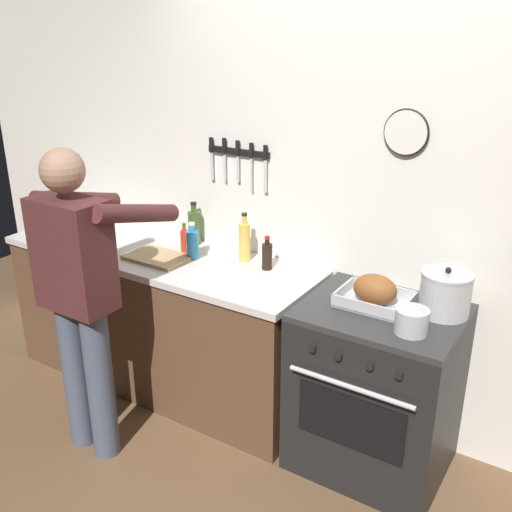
% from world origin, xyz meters
% --- Properties ---
extents(wall_back, '(6.00, 0.13, 2.60)m').
position_xyz_m(wall_back, '(-0.00, 1.35, 1.30)').
color(wall_back, white).
rests_on(wall_back, ground).
extents(counter_block, '(2.03, 0.65, 0.90)m').
position_xyz_m(counter_block, '(-1.20, 0.99, 0.45)').
color(counter_block, brown).
rests_on(counter_block, ground).
extents(stove, '(0.76, 0.67, 0.90)m').
position_xyz_m(stove, '(0.22, 0.99, 0.45)').
color(stove, black).
rests_on(stove, ground).
extents(person_cook, '(0.51, 0.63, 1.66)m').
position_xyz_m(person_cook, '(-1.11, 0.31, 0.95)').
color(person_cook, '#4C566B').
rests_on(person_cook, ground).
extents(roasting_pan, '(0.35, 0.26, 0.16)m').
position_xyz_m(roasting_pan, '(0.17, 1.02, 0.97)').
color(roasting_pan, '#B7B7BC').
rests_on(roasting_pan, stove).
extents(stock_pot, '(0.24, 0.24, 0.24)m').
position_xyz_m(stock_pot, '(0.48, 1.11, 1.01)').
color(stock_pot, '#B7B7BC').
rests_on(stock_pot, stove).
extents(saucepan, '(0.15, 0.15, 0.11)m').
position_xyz_m(saucepan, '(0.41, 0.85, 0.96)').
color(saucepan, '#B7B7BC').
rests_on(saucepan, stove).
extents(cutting_board, '(0.36, 0.24, 0.02)m').
position_xyz_m(cutting_board, '(-1.13, 0.91, 0.91)').
color(cutting_board, tan).
rests_on(cutting_board, counter_block).
extents(bottle_soy_sauce, '(0.06, 0.06, 0.19)m').
position_xyz_m(bottle_soy_sauce, '(-0.51, 1.13, 0.98)').
color(bottle_soy_sauce, black).
rests_on(bottle_soy_sauce, counter_block).
extents(bottle_cooking_oil, '(0.06, 0.06, 0.29)m').
position_xyz_m(bottle_cooking_oil, '(-0.68, 1.16, 1.02)').
color(bottle_cooking_oil, gold).
rests_on(bottle_cooking_oil, counter_block).
extents(bottle_dish_soap, '(0.07, 0.07, 0.22)m').
position_xyz_m(bottle_dish_soap, '(-0.97, 1.03, 0.99)').
color(bottle_dish_soap, '#338CCC').
rests_on(bottle_dish_soap, counter_block).
extents(bottle_hot_sauce, '(0.05, 0.05, 0.18)m').
position_xyz_m(bottle_hot_sauce, '(-1.07, 1.09, 0.97)').
color(bottle_hot_sauce, red).
rests_on(bottle_hot_sauce, counter_block).
extents(bottle_olive_oil, '(0.08, 0.08, 0.27)m').
position_xyz_m(bottle_olive_oil, '(-1.10, 1.23, 1.01)').
color(bottle_olive_oil, '#385623').
rests_on(bottle_olive_oil, counter_block).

